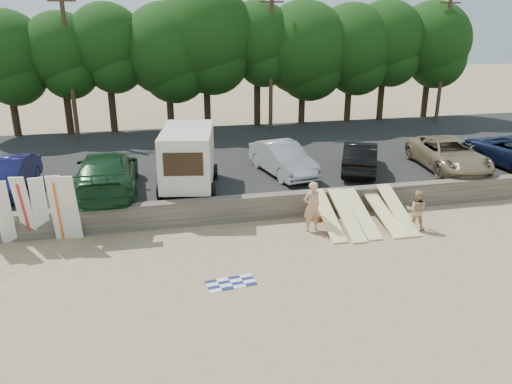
{
  "coord_description": "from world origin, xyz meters",
  "views": [
    {
      "loc": [
        -5.87,
        -15.15,
        7.76
      ],
      "look_at": [
        -1.85,
        3.0,
        1.14
      ],
      "focal_mm": 35.0,
      "sensor_mm": 36.0,
      "label": 1
    }
  ],
  "objects_px": {
    "box_trailer": "(188,156)",
    "beachgoer_a": "(312,207)",
    "car_1": "(107,173)",
    "beachgoer_b": "(416,210)",
    "car_4": "(448,154)",
    "car_3": "(360,157)",
    "car_5": "(512,150)",
    "car_2": "(283,159)",
    "car_0": "(8,176)",
    "cooler": "(324,215)"
  },
  "relations": [
    {
      "from": "box_trailer",
      "to": "car_1",
      "type": "height_order",
      "value": "box_trailer"
    },
    {
      "from": "car_4",
      "to": "car_1",
      "type": "bearing_deg",
      "value": -173.97
    },
    {
      "from": "car_0",
      "to": "car_4",
      "type": "bearing_deg",
      "value": 2.74
    },
    {
      "from": "car_2",
      "to": "cooler",
      "type": "distance_m",
      "value": 4.29
    },
    {
      "from": "car_0",
      "to": "car_2",
      "type": "xyz_separation_m",
      "value": [
        11.88,
        -0.02,
        0.02
      ]
    },
    {
      "from": "box_trailer",
      "to": "beachgoer_a",
      "type": "height_order",
      "value": "box_trailer"
    },
    {
      "from": "car_5",
      "to": "box_trailer",
      "type": "bearing_deg",
      "value": -4.52
    },
    {
      "from": "car_1",
      "to": "beachgoer_b",
      "type": "distance_m",
      "value": 12.51
    },
    {
      "from": "beachgoer_a",
      "to": "car_1",
      "type": "bearing_deg",
      "value": -39.5
    },
    {
      "from": "car_0",
      "to": "beachgoer_a",
      "type": "height_order",
      "value": "car_0"
    },
    {
      "from": "box_trailer",
      "to": "car_4",
      "type": "height_order",
      "value": "box_trailer"
    },
    {
      "from": "car_0",
      "to": "cooler",
      "type": "bearing_deg",
      "value": -12.41
    },
    {
      "from": "car_3",
      "to": "cooler",
      "type": "height_order",
      "value": "car_3"
    },
    {
      "from": "box_trailer",
      "to": "car_1",
      "type": "xyz_separation_m",
      "value": [
        -3.38,
        0.15,
        -0.58
      ]
    },
    {
      "from": "car_3",
      "to": "car_4",
      "type": "xyz_separation_m",
      "value": [
        4.31,
        -0.57,
        0.02
      ]
    },
    {
      "from": "car_3",
      "to": "box_trailer",
      "type": "bearing_deg",
      "value": 29.97
    },
    {
      "from": "box_trailer",
      "to": "beachgoer_a",
      "type": "xyz_separation_m",
      "value": [
        4.22,
        -3.9,
        -1.17
      ]
    },
    {
      "from": "car_2",
      "to": "beachgoer_a",
      "type": "relative_size",
      "value": 2.29
    },
    {
      "from": "car_5",
      "to": "beachgoer_b",
      "type": "distance_m",
      "value": 9.12
    },
    {
      "from": "car_2",
      "to": "car_3",
      "type": "xyz_separation_m",
      "value": [
        3.68,
        -0.4,
        -0.02
      ]
    },
    {
      "from": "beachgoer_b",
      "to": "cooler",
      "type": "height_order",
      "value": "beachgoer_b"
    },
    {
      "from": "car_4",
      "to": "cooler",
      "type": "height_order",
      "value": "car_4"
    },
    {
      "from": "box_trailer",
      "to": "car_2",
      "type": "relative_size",
      "value": 0.97
    },
    {
      "from": "beachgoer_a",
      "to": "car_0",
      "type": "bearing_deg",
      "value": -34.92
    },
    {
      "from": "car_1",
      "to": "beachgoer_b",
      "type": "height_order",
      "value": "car_1"
    },
    {
      "from": "car_5",
      "to": "cooler",
      "type": "distance_m",
      "value": 11.32
    },
    {
      "from": "car_1",
      "to": "car_2",
      "type": "height_order",
      "value": "car_1"
    },
    {
      "from": "car_0",
      "to": "cooler",
      "type": "height_order",
      "value": "car_0"
    },
    {
      "from": "beachgoer_b",
      "to": "car_5",
      "type": "bearing_deg",
      "value": -119.42
    },
    {
      "from": "car_5",
      "to": "beachgoer_b",
      "type": "relative_size",
      "value": 3.52
    },
    {
      "from": "car_0",
      "to": "cooler",
      "type": "distance_m",
      "value": 13.22
    },
    {
      "from": "car_1",
      "to": "car_3",
      "type": "xyz_separation_m",
      "value": [
        11.53,
        0.59,
        -0.16
      ]
    },
    {
      "from": "car_4",
      "to": "car_2",
      "type": "bearing_deg",
      "value": 179.07
    },
    {
      "from": "beachgoer_a",
      "to": "cooler",
      "type": "xyz_separation_m",
      "value": [
        0.89,
        0.99,
        -0.82
      ]
    },
    {
      "from": "car_0",
      "to": "car_3",
      "type": "bearing_deg",
      "value": 4.04
    },
    {
      "from": "car_0",
      "to": "car_2",
      "type": "distance_m",
      "value": 11.88
    },
    {
      "from": "car_1",
      "to": "car_3",
      "type": "relative_size",
      "value": 1.38
    },
    {
      "from": "car_5",
      "to": "cooler",
      "type": "height_order",
      "value": "car_5"
    },
    {
      "from": "beachgoer_a",
      "to": "cooler",
      "type": "distance_m",
      "value": 1.57
    },
    {
      "from": "car_0",
      "to": "beachgoer_a",
      "type": "bearing_deg",
      "value": -17.93
    },
    {
      "from": "box_trailer",
      "to": "beachgoer_a",
      "type": "distance_m",
      "value": 5.86
    },
    {
      "from": "car_0",
      "to": "beachgoer_b",
      "type": "height_order",
      "value": "car_0"
    },
    {
      "from": "box_trailer",
      "to": "car_1",
      "type": "distance_m",
      "value": 3.43
    },
    {
      "from": "box_trailer",
      "to": "cooler",
      "type": "xyz_separation_m",
      "value": [
        5.11,
        -2.9,
        -1.99
      ]
    },
    {
      "from": "car_2",
      "to": "car_4",
      "type": "height_order",
      "value": "car_2"
    },
    {
      "from": "car_2",
      "to": "cooler",
      "type": "bearing_deg",
      "value": -92.84
    },
    {
      "from": "car_2",
      "to": "car_5",
      "type": "bearing_deg",
      "value": -16.7
    },
    {
      "from": "car_3",
      "to": "beachgoer_a",
      "type": "distance_m",
      "value": 6.1
    },
    {
      "from": "car_3",
      "to": "beachgoer_b",
      "type": "height_order",
      "value": "car_3"
    },
    {
      "from": "car_2",
      "to": "car_5",
      "type": "distance_m",
      "value": 11.5
    }
  ]
}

